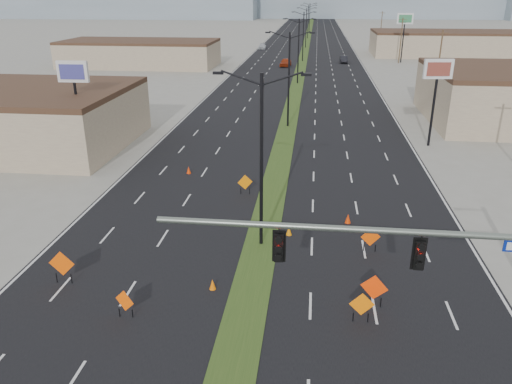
# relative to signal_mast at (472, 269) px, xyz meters

# --- Properties ---
(road_surface) EXTENTS (25.00, 400.00, 0.02)m
(road_surface) POSITION_rel_signal_mast_xyz_m (-8.56, 98.00, -4.79)
(road_surface) COLOR black
(road_surface) RESTS_ON ground
(median_strip) EXTENTS (2.00, 400.00, 0.04)m
(median_strip) POSITION_rel_signal_mast_xyz_m (-8.56, 98.00, -4.79)
(median_strip) COLOR #294619
(median_strip) RESTS_ON ground
(building_sw_far) EXTENTS (30.00, 14.00, 4.50)m
(building_sw_far) POSITION_rel_signal_mast_xyz_m (-40.56, 83.00, -2.54)
(building_sw_far) COLOR tan
(building_sw_far) RESTS_ON ground
(building_se_far) EXTENTS (44.00, 16.00, 5.00)m
(building_se_far) POSITION_rel_signal_mast_xyz_m (29.44, 108.00, -2.29)
(building_se_far) COLOR tan
(building_se_far) RESTS_ON ground
(signal_mast) EXTENTS (16.30, 0.60, 8.00)m
(signal_mast) POSITION_rel_signal_mast_xyz_m (0.00, 0.00, 0.00)
(signal_mast) COLOR slate
(signal_mast) RESTS_ON ground
(streetlight_0) EXTENTS (5.15, 0.24, 10.02)m
(streetlight_0) POSITION_rel_signal_mast_xyz_m (-8.56, 10.00, 0.63)
(streetlight_0) COLOR black
(streetlight_0) RESTS_ON ground
(streetlight_1) EXTENTS (5.15, 0.24, 10.02)m
(streetlight_1) POSITION_rel_signal_mast_xyz_m (-8.56, 38.00, 0.63)
(streetlight_1) COLOR black
(streetlight_1) RESTS_ON ground
(streetlight_2) EXTENTS (5.15, 0.24, 10.02)m
(streetlight_2) POSITION_rel_signal_mast_xyz_m (-8.56, 66.00, 0.63)
(streetlight_2) COLOR black
(streetlight_2) RESTS_ON ground
(streetlight_3) EXTENTS (5.15, 0.24, 10.02)m
(streetlight_3) POSITION_rel_signal_mast_xyz_m (-8.56, 94.00, 0.63)
(streetlight_3) COLOR black
(streetlight_3) RESTS_ON ground
(streetlight_4) EXTENTS (5.15, 0.24, 10.02)m
(streetlight_4) POSITION_rel_signal_mast_xyz_m (-8.56, 122.00, 0.63)
(streetlight_4) COLOR black
(streetlight_4) RESTS_ON ground
(streetlight_5) EXTENTS (5.15, 0.24, 10.02)m
(streetlight_5) POSITION_rel_signal_mast_xyz_m (-8.56, 150.00, 0.63)
(streetlight_5) COLOR black
(streetlight_5) RESTS_ON ground
(streetlight_6) EXTENTS (5.15, 0.24, 10.02)m
(streetlight_6) POSITION_rel_signal_mast_xyz_m (-8.56, 178.00, 0.63)
(streetlight_6) COLOR black
(streetlight_6) RESTS_ON ground
(utility_pole_1) EXTENTS (1.60, 0.20, 9.00)m
(utility_pole_1) POSITION_rel_signal_mast_xyz_m (11.44, 58.00, -0.12)
(utility_pole_1) COLOR #4C3823
(utility_pole_1) RESTS_ON ground
(utility_pole_2) EXTENTS (1.60, 0.20, 9.00)m
(utility_pole_2) POSITION_rel_signal_mast_xyz_m (11.44, 93.00, -0.12)
(utility_pole_2) COLOR #4C3823
(utility_pole_2) RESTS_ON ground
(utility_pole_3) EXTENTS (1.60, 0.20, 9.00)m
(utility_pole_3) POSITION_rel_signal_mast_xyz_m (11.44, 128.00, -0.12)
(utility_pole_3) COLOR #4C3823
(utility_pole_3) RESTS_ON ground
(car_left) EXTENTS (2.34, 4.77, 1.57)m
(car_left) POSITION_rel_signal_mast_xyz_m (-11.68, 85.63, -4.01)
(car_left) COLOR #9C2E11
(car_left) RESTS_ON ground
(car_mid) EXTENTS (1.59, 4.21, 1.37)m
(car_mid) POSITION_rel_signal_mast_xyz_m (0.10, 92.42, -4.11)
(car_mid) COLOR black
(car_mid) RESTS_ON ground
(car_far) EXTENTS (2.03, 4.66, 1.34)m
(car_far) POSITION_rel_signal_mast_xyz_m (-19.63, 117.18, -4.12)
(car_far) COLOR silver
(car_far) RESTS_ON ground
(construction_sign_0) EXTENTS (1.37, 0.07, 1.83)m
(construction_sign_0) POSITION_rel_signal_mast_xyz_m (-18.14, 4.59, -3.71)
(construction_sign_0) COLOR #EE4E05
(construction_sign_0) RESTS_ON ground
(construction_sign_1) EXTENTS (1.00, 0.45, 1.42)m
(construction_sign_1) POSITION_rel_signal_mast_xyz_m (-13.96, 2.16, -3.97)
(construction_sign_1) COLOR #FF5305
(construction_sign_1) RESTS_ON ground
(construction_sign_2) EXTENTS (1.06, 0.44, 1.49)m
(construction_sign_2) POSITION_rel_signal_mast_xyz_m (-10.56, 17.68, -3.92)
(construction_sign_2) COLOR orange
(construction_sign_2) RESTS_ON ground
(construction_sign_3) EXTENTS (1.13, 0.09, 1.51)m
(construction_sign_3) POSITION_rel_signal_mast_xyz_m (-3.29, 3.04, -3.91)
(construction_sign_3) COLOR orange
(construction_sign_3) RESTS_ON ground
(construction_sign_4) EXTENTS (1.25, 0.37, 1.71)m
(construction_sign_4) POSITION_rel_signal_mast_xyz_m (-2.63, 4.30, -3.78)
(construction_sign_4) COLOR #FC3905
(construction_sign_4) RESTS_ON ground
(construction_sign_5) EXTENTS (1.12, 0.22, 1.51)m
(construction_sign_5) POSITION_rel_signal_mast_xyz_m (-2.26, 9.78, -3.91)
(construction_sign_5) COLOR #ED4904
(construction_sign_5) RESTS_ON ground
(cone_0) EXTENTS (0.39, 0.39, 0.57)m
(cone_0) POSITION_rel_signal_mast_xyz_m (-10.46, 4.88, -4.51)
(cone_0) COLOR orange
(cone_0) RESTS_ON ground
(cone_1) EXTENTS (0.46, 0.46, 0.64)m
(cone_1) POSITION_rel_signal_mast_xyz_m (-3.29, 13.49, -4.47)
(cone_1) COLOR red
(cone_1) RESTS_ON ground
(cone_2) EXTENTS (0.47, 0.47, 0.60)m
(cone_2) POSITION_rel_signal_mast_xyz_m (-6.98, 11.34, -4.49)
(cone_2) COLOR orange
(cone_2) RESTS_ON ground
(cone_3) EXTENTS (0.38, 0.38, 0.61)m
(cone_3) POSITION_rel_signal_mast_xyz_m (-15.77, 21.55, -4.49)
(cone_3) COLOR red
(cone_3) RESTS_ON ground
(pole_sign_west) EXTENTS (2.74, 0.46, 8.38)m
(pole_sign_west) POSITION_rel_signal_mast_xyz_m (-26.69, 25.69, 1.98)
(pole_sign_west) COLOR black
(pole_sign_west) RESTS_ON ground
(pole_sign_east_near) EXTENTS (2.70, 0.70, 8.20)m
(pole_sign_east_near) POSITION_rel_signal_mast_xyz_m (5.44, 32.10, 1.82)
(pole_sign_east_near) COLOR black
(pole_sign_east_near) RESTS_ON ground
(pole_sign_east_far) EXTENTS (3.22, 0.80, 9.83)m
(pole_sign_east_far) POSITION_rel_signal_mast_xyz_m (12.11, 94.43, 3.25)
(pole_sign_east_far) COLOR black
(pole_sign_east_far) RESTS_ON ground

